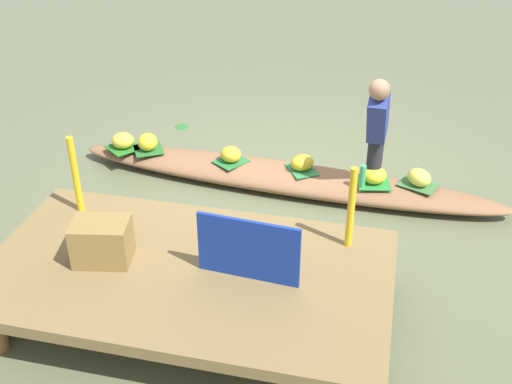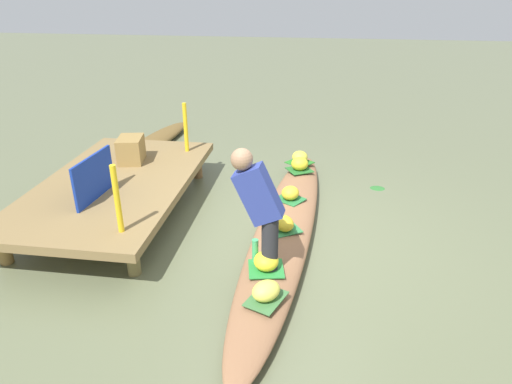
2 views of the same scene
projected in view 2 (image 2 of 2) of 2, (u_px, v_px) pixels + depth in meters
The scene contains 23 objects.
canal_water at pixel (284, 238), 5.37m from camera, with size 40.00×40.00×0.00m, color #606648.
dock_platform at pixel (116, 185), 5.81m from camera, with size 3.20×1.80×0.45m.
vendor_boat at pixel (284, 230), 5.32m from camera, with size 4.80×0.64×0.22m, color #8C6041.
moored_boat at pixel (153, 142), 8.24m from camera, with size 2.56×0.48×0.18m, color brown.
leaf_mat_0 at pixel (266, 269), 4.42m from camera, with size 0.34×0.33×0.01m, color #298639.
banana_bunch_0 at pixel (266, 261), 4.38m from camera, with size 0.24×0.25×0.18m, color yellow.
leaf_mat_1 at pixel (299, 170), 6.69m from camera, with size 0.31×0.32×0.01m, color #256529.
banana_bunch_1 at pixel (300, 164), 6.65m from camera, with size 0.22×0.25×0.19m, color yellow.
leaf_mat_2 at pixel (284, 230), 5.10m from camera, with size 0.36×0.26×0.01m, color #2F7941.
banana_bunch_2 at pixel (284, 223), 5.06m from camera, with size 0.25×0.20×0.17m, color gold.
leaf_mat_3 at pixel (290, 199), 5.81m from camera, with size 0.33×0.28×0.01m, color #277339.
banana_bunch_3 at pixel (290, 193), 5.77m from camera, with size 0.23×0.22×0.17m, color gold.
leaf_mat_4 at pixel (266, 299), 4.00m from camera, with size 0.37×0.27×0.01m, color #3E723D.
banana_bunch_4 at pixel (266, 291), 3.97m from camera, with size 0.27×0.21×0.17m, color #E5DE53.
leaf_mat_5 at pixel (300, 162), 6.96m from camera, with size 0.33×0.34×0.01m, color #267324.
banana_bunch_5 at pixel (300, 157), 6.92m from camera, with size 0.23×0.26×0.18m, color yellow.
vendor_person at pixel (259, 204), 4.16m from camera, with size 0.22×0.49×1.21m.
water_bottle at pixel (255, 251), 4.48m from camera, with size 0.06×0.06×0.25m, color #41B16A.
market_banner at pixel (94, 177), 5.23m from camera, with size 0.80×0.03×0.52m, color navy.
railing_post_west at pixel (117, 199), 4.48m from camera, with size 0.06×0.06×0.72m, color yellow.
railing_post_east at pixel (186, 127), 6.63m from camera, with size 0.06×0.06×0.72m, color yellow.
produce_crate at pixel (131, 150), 6.32m from camera, with size 0.44×0.32×0.35m, color olive.
drifting_plant_0 at pixel (377, 188), 6.65m from camera, with size 0.21×0.18×0.01m, color #2D6D2E.
Camera 2 is at (-4.63, -0.33, 2.78)m, focal length 32.05 mm.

